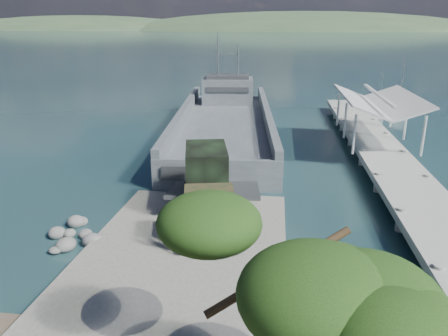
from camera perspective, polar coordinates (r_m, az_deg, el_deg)
ground at (r=22.66m, az=-4.92°, el=-11.14°), size 1400.00×1400.00×0.00m
boat_ramp at (r=21.69m, az=-5.48°, el=-11.87°), size 10.00×18.00×0.50m
shoreline_rocks at (r=24.98m, az=-18.94°, el=-9.17°), size 3.20×5.60×0.90m
distant_headlands at (r=581.12m, az=11.94°, el=17.20°), size 1000.00×240.00×48.00m
pier at (r=40.15m, az=19.31°, el=3.72°), size 6.40×44.00×6.10m
landing_craft at (r=44.13m, az=0.10°, el=5.07°), size 11.46×35.89×10.50m
military_truck at (r=24.54m, az=-2.20°, el=-2.50°), size 3.99×8.47×3.78m
soldier at (r=21.40m, az=-6.46°, el=-8.69°), size 0.71×0.47×1.90m
sailboat_near at (r=55.40m, az=19.37°, el=6.24°), size 2.48×4.92×5.76m
sailboat_far at (r=59.04m, az=21.78°, el=6.75°), size 2.64×6.02×7.09m
overhang_tree at (r=10.00m, az=13.64°, el=-14.92°), size 7.97×7.34×7.23m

